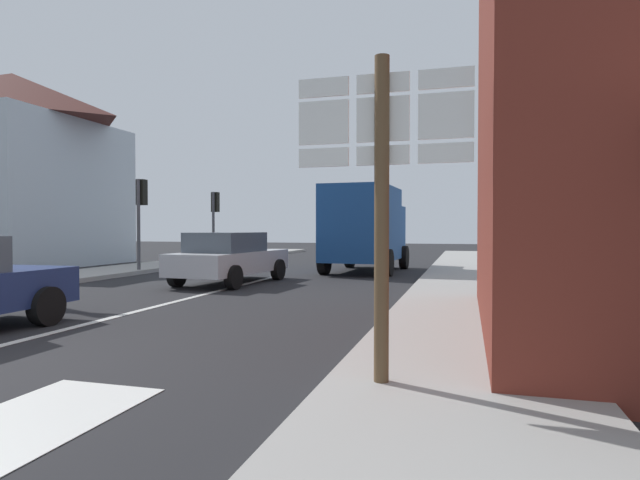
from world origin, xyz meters
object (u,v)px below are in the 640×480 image
(sedan_far, at_px, (229,257))
(traffic_light_far_left, at_px, (215,211))
(delivery_truck, at_px, (365,227))
(route_sign_post, at_px, (382,184))
(traffic_light_near_left, at_px, (141,204))

(sedan_far, relative_size, traffic_light_far_left, 1.34)
(sedan_far, height_order, delivery_truck, delivery_truck)
(route_sign_post, distance_m, traffic_light_far_left, 19.56)
(sedan_far, bearing_deg, route_sign_post, -56.54)
(route_sign_post, bearing_deg, traffic_light_near_left, 132.97)
(traffic_light_near_left, relative_size, traffic_light_far_left, 1.02)
(sedan_far, distance_m, route_sign_post, 10.57)
(sedan_far, bearing_deg, delivery_truck, 58.85)
(sedan_far, distance_m, delivery_truck, 5.89)
(traffic_light_near_left, bearing_deg, sedan_far, -26.95)
(delivery_truck, relative_size, traffic_light_far_left, 1.57)
(traffic_light_near_left, bearing_deg, delivery_truck, 19.73)
(traffic_light_far_left, bearing_deg, route_sign_post, -58.24)
(sedan_far, relative_size, route_sign_post, 1.35)
(route_sign_post, distance_m, traffic_light_near_left, 15.10)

